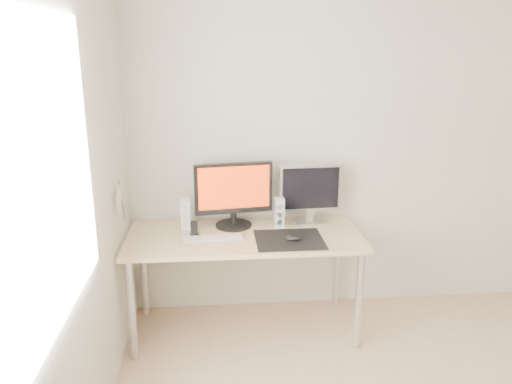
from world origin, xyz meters
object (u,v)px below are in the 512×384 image
mouse (293,238)px  keyboard (213,239)px  speaker_left (186,214)px  second_monitor (310,191)px  main_monitor (234,192)px  phone_dock (194,232)px  desk (244,245)px  speaker_right (279,213)px

mouse → keyboard: size_ratio=0.26×
speaker_left → second_monitor: bearing=3.5°
main_monitor → speaker_left: main_monitor is taller
main_monitor → mouse: bearing=-40.0°
mouse → phone_dock: size_ratio=0.98×
desk → second_monitor: (0.49, 0.21, 0.32)m
second_monitor → speaker_left: size_ratio=2.13×
desk → speaker_right: bearing=27.8°
main_monitor → phone_dock: main_monitor is taller
mouse → keyboard: (-0.53, 0.07, -0.02)m
second_monitor → desk: bearing=-157.2°
second_monitor → speaker_right: size_ratio=2.13×
mouse → speaker_right: 0.30m
mouse → desk: size_ratio=0.07×
desk → second_monitor: second_monitor is taller
phone_dock → desk: bearing=0.5°
desk → speaker_right: speaker_right is taller
second_monitor → speaker_right: bearing=-163.2°
main_monitor → speaker_left: bearing=-177.6°
desk → keyboard: keyboard is taller
main_monitor → speaker_left: 0.37m
second_monitor → speaker_left: 0.90m
speaker_left → phone_dock: 0.18m
main_monitor → desk: bearing=-69.0°
mouse → main_monitor: 0.54m
main_monitor → speaker_right: 0.35m
keyboard → phone_dock: bearing=149.3°
speaker_left → phone_dock: (0.06, -0.15, -0.07)m
second_monitor → speaker_left: bearing=-176.5°
speaker_left → keyboard: size_ratio=0.50×
keyboard → phone_dock: phone_dock is taller
main_monitor → second_monitor: size_ratio=1.22×
phone_dock → keyboard: bearing=-30.7°
main_monitor → speaker_right: (0.32, -0.03, -0.15)m
speaker_right → phone_dock: bearing=-166.9°
main_monitor → speaker_right: size_ratio=2.60×
speaker_right → second_monitor: bearing=16.8°
speaker_left → speaker_right: bearing=-1.3°
keyboard → main_monitor: bearing=57.9°
main_monitor → keyboard: 0.38m
speaker_right → desk: bearing=-152.2°
mouse → desk: (-0.31, 0.15, -0.10)m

